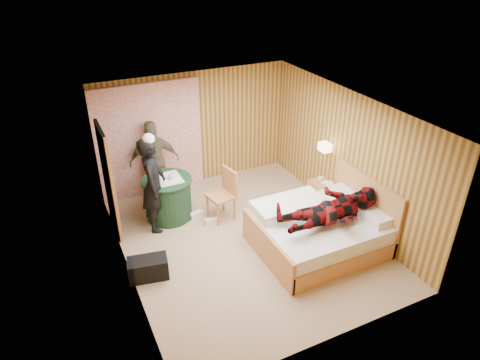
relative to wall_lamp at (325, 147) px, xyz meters
name	(u,v)px	position (x,y,z in m)	size (l,w,h in m)	color
floor	(246,240)	(-1.92, -0.45, -1.30)	(4.20, 5.00, 0.01)	tan
ceiling	(247,109)	(-1.92, -0.45, 1.20)	(4.20, 5.00, 0.01)	white
wall_back	(195,129)	(-1.92, 2.05, -0.05)	(4.20, 0.02, 2.50)	tan
wall_left	(121,209)	(-4.02, -0.45, -0.05)	(0.02, 5.00, 2.50)	tan
wall_right	(347,157)	(0.18, -0.45, -0.05)	(0.02, 5.00, 2.50)	tan
curtain	(150,141)	(-2.92, 1.98, -0.10)	(2.20, 0.08, 2.40)	white
doorway	(108,181)	(-3.98, 0.95, -0.28)	(0.06, 0.90, 2.05)	black
wall_lamp	(325,147)	(0.00, 0.00, 0.00)	(0.26, 0.24, 0.16)	gold
bed	(320,230)	(-0.80, -1.15, -0.96)	(2.17, 1.71, 1.17)	tan
nightstand	(322,196)	(-0.04, -0.14, -1.01)	(0.43, 0.58, 0.56)	tan
round_table	(168,198)	(-2.94, 0.90, -0.87)	(0.96, 0.96, 0.85)	#1D4027
chair_far	(157,176)	(-2.93, 1.65, -0.76)	(0.47, 0.47, 0.93)	tan
chair_near	(224,190)	(-1.95, 0.42, -0.70)	(0.54, 0.54, 1.03)	tan
duffel_bag	(148,268)	(-3.77, -0.66, -1.12)	(0.63, 0.34, 0.36)	black
sneaker_left	(211,221)	(-2.29, 0.31, -1.25)	(0.24, 0.10, 0.11)	white
sneaker_right	(196,215)	(-2.48, 0.63, -1.24)	(0.28, 0.11, 0.12)	white
woman_standing	(153,185)	(-3.25, 0.65, -0.38)	(0.67, 0.44, 1.84)	black
man_at_table	(155,161)	(-2.94, 1.70, -0.44)	(1.01, 0.42, 1.72)	#696046
man_on_bed	(334,203)	(-0.77, -1.38, -0.28)	(1.77, 0.67, 0.86)	maroon
book_lower	(325,185)	(-0.04, -0.19, -0.73)	(0.17, 0.22, 0.02)	white
book_upper	(325,184)	(-0.04, -0.19, -0.71)	(0.16, 0.22, 0.02)	white
cup_nightstand	(320,179)	(-0.04, -0.01, -0.70)	(0.10, 0.10, 0.09)	white
cup_table	(172,176)	(-2.84, 0.85, -0.40)	(0.12, 0.12, 0.10)	white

